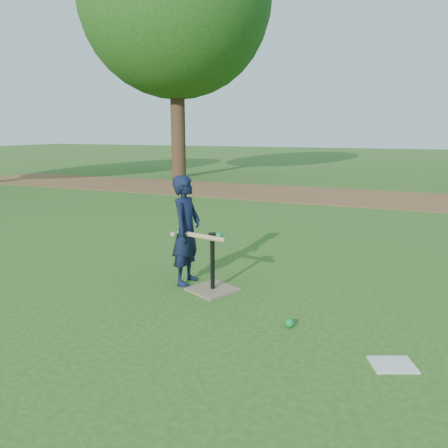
% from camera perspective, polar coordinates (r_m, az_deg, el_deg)
% --- Properties ---
extents(ground, '(80.00, 80.00, 0.00)m').
position_cam_1_polar(ground, '(4.38, -0.41, -9.78)').
color(ground, '#285116').
rests_on(ground, ground).
extents(dirt_strip, '(24.00, 3.00, 0.01)m').
position_cam_1_polar(dirt_strip, '(11.45, 14.81, 3.54)').
color(dirt_strip, brown).
rests_on(dirt_strip, ground).
extents(child, '(0.31, 0.44, 1.17)m').
position_cam_1_polar(child, '(4.68, -4.94, -0.85)').
color(child, black).
rests_on(child, ground).
extents(wiffle_ball_ground, '(0.08, 0.08, 0.08)m').
position_cam_1_polar(wiffle_ball_ground, '(3.82, 8.55, -12.66)').
color(wiffle_ball_ground, '#0B7F2F').
rests_on(wiffle_ball_ground, ground).
extents(clipboard, '(0.37, 0.33, 0.01)m').
position_cam_1_polar(clipboard, '(3.47, 21.16, -16.75)').
color(clipboard, silver).
rests_on(clipboard, ground).
extents(batting_tee, '(0.57, 0.57, 0.61)m').
position_cam_1_polar(batting_tee, '(4.57, -1.50, -7.37)').
color(batting_tee, '#807151').
rests_on(batting_tee, ground).
extents(swing_action, '(0.63, 0.17, 0.09)m').
position_cam_1_polar(swing_action, '(4.46, -2.93, -1.57)').
color(swing_action, tan).
rests_on(swing_action, ground).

